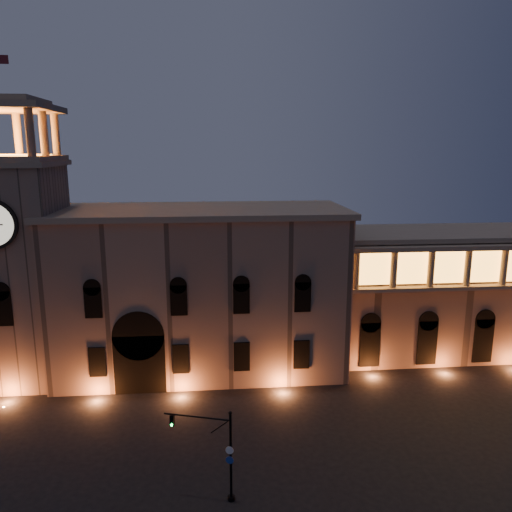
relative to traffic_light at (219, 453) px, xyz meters
name	(u,v)px	position (x,y,z in m)	size (l,w,h in m)	color
ground	(228,499)	(0.54, -0.13, -3.54)	(160.00, 160.00, 0.00)	black
government_building	(200,290)	(-1.53, 21.80, 5.23)	(30.80, 12.80, 17.60)	#866A57
clock_tower	(16,262)	(-19.96, 20.84, 8.96)	(9.80, 9.80, 32.40)	#866A57
colonnade_wing	(490,289)	(32.54, 23.79, 3.80)	(40.60, 11.50, 14.50)	#816452
traffic_light	(219,453)	(0.00, 0.00, 0.00)	(4.74, 1.64, 6.73)	black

